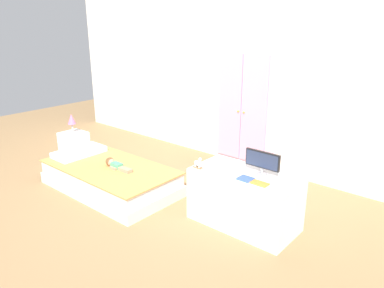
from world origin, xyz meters
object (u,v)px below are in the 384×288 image
(table_lamp, at_px, (72,120))
(book_blue, at_px, (246,179))
(doll, at_px, (114,164))
(tv_monitor, at_px, (262,161))
(wardrobe, at_px, (248,109))
(book_orange, at_px, (260,183))
(bed, at_px, (110,178))
(nightstand, at_px, (75,148))
(tv_stand, at_px, (244,199))
(rocking_horse_toy, at_px, (198,163))

(table_lamp, bearing_deg, book_blue, 0.02)
(doll, bearing_deg, book_blue, 7.36)
(tv_monitor, bearing_deg, wardrobe, 127.91)
(table_lamp, bearing_deg, book_orange, 0.02)
(bed, bearing_deg, doll, 11.63)
(nightstand, bearing_deg, bed, -11.82)
(doll, relative_size, table_lamp, 1.55)
(wardrobe, relative_size, book_orange, 10.42)
(doll, xyz_separation_m, book_orange, (1.71, 0.20, 0.20))
(tv_monitor, bearing_deg, tv_stand, -143.38)
(tv_monitor, xyz_separation_m, book_orange, (0.10, -0.20, -0.12))
(rocking_horse_toy, bearing_deg, bed, -172.43)
(book_blue, bearing_deg, doll, -172.64)
(bed, relative_size, table_lamp, 6.22)
(wardrobe, xyz_separation_m, tv_stand, (0.73, -1.17, -0.53))
(book_orange, bearing_deg, doll, -173.24)
(doll, height_order, book_orange, book_orange)
(nightstand, distance_m, book_orange, 2.83)
(book_blue, distance_m, book_orange, 0.14)
(table_lamp, xyz_separation_m, rocking_horse_toy, (2.19, -0.06, -0.03))
(bed, height_order, book_orange, book_orange)
(nightstand, height_order, tv_monitor, tv_monitor)
(bed, relative_size, nightstand, 3.71)
(wardrobe, distance_m, rocking_horse_toy, 1.40)
(nightstand, height_order, book_blue, book_blue)
(wardrobe, bearing_deg, rocking_horse_toy, -76.44)
(bed, distance_m, nightstand, 1.06)
(nightstand, bearing_deg, tv_monitor, 4.20)
(rocking_horse_toy, bearing_deg, book_blue, 7.49)
(tv_monitor, relative_size, book_orange, 2.23)
(doll, height_order, nightstand, nightstand)
(tv_stand, relative_size, rocking_horse_toy, 8.80)
(doll, relative_size, tv_monitor, 1.16)
(tv_stand, relative_size, tv_monitor, 2.91)
(doll, xyz_separation_m, tv_monitor, (1.61, 0.40, 0.32))
(table_lamp, distance_m, book_blue, 2.67)
(nightstand, distance_m, tv_monitor, 2.75)
(tv_stand, distance_m, book_blue, 0.30)
(rocking_horse_toy, distance_m, book_orange, 0.62)
(tv_monitor, relative_size, book_blue, 2.65)
(bed, relative_size, tv_monitor, 4.65)
(doll, height_order, book_blue, book_blue)
(bed, bearing_deg, rocking_horse_toy, 7.57)
(wardrobe, height_order, book_blue, wardrobe)
(tv_stand, bearing_deg, doll, -168.10)
(tv_monitor, bearing_deg, rocking_horse_toy, -153.38)
(wardrobe, height_order, book_orange, wardrobe)
(tv_monitor, distance_m, rocking_horse_toy, 0.59)
(bed, distance_m, doll, 0.19)
(table_lamp, bearing_deg, nightstand, -176.42)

